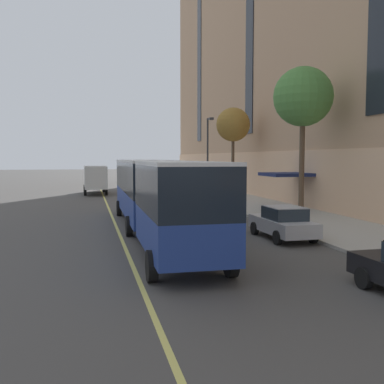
{
  "coord_description": "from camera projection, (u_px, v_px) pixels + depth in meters",
  "views": [
    {
      "loc": [
        -3.35,
        -22.45,
        3.83
      ],
      "look_at": [
        2.67,
        3.42,
        1.8
      ],
      "focal_mm": 42.0,
      "sensor_mm": 36.0,
      "label": 1
    }
  ],
  "objects": [
    {
      "name": "street_tree_mid_block",
      "position": [
        303.0,
        98.0,
        28.13
      ],
      "size": [
        3.73,
        3.73,
        9.37
      ],
      "color": "brown",
      "rests_on": "sidewalk"
    },
    {
      "name": "parked_car_silver_1",
      "position": [
        283.0,
        223.0,
        21.15
      ],
      "size": [
        1.99,
        4.35,
        1.56
      ],
      "color": "#B7B7BC",
      "rests_on": "ground"
    },
    {
      "name": "lane_centerline",
      "position": [
        116.0,
        226.0,
        25.34
      ],
      "size": [
        0.16,
        140.0,
        0.01
      ],
      "primitive_type": "cube",
      "color": "#E0D66B",
      "rests_on": "ground"
    },
    {
      "name": "city_bus",
      "position": [
        154.0,
        192.0,
        22.18
      ],
      "size": [
        2.96,
        19.72,
        3.7
      ],
      "color": "navy",
      "rests_on": "ground"
    },
    {
      "name": "box_truck",
      "position": [
        95.0,
        178.0,
        46.93
      ],
      "size": [
        2.44,
        7.02,
        2.98
      ],
      "color": "silver",
      "rests_on": "ground"
    },
    {
      "name": "parked_car_black_3",
      "position": [
        164.0,
        184.0,
        53.14
      ],
      "size": [
        2.05,
        4.65,
        1.56
      ],
      "color": "black",
      "rests_on": "ground"
    },
    {
      "name": "street_tree_far_uptown",
      "position": [
        233.0,
        125.0,
        41.66
      ],
      "size": [
        3.15,
        3.15,
        8.33
      ],
      "color": "brown",
      "rests_on": "sidewalk"
    },
    {
      "name": "sidewalk",
      "position": [
        302.0,
        218.0,
        27.94
      ],
      "size": [
        5.91,
        160.0,
        0.15
      ],
      "primitive_type": "cube",
      "color": "#ADA89E",
      "rests_on": "ground"
    },
    {
      "name": "fire_hydrant",
      "position": [
        191.0,
        190.0,
        46.99
      ],
      "size": [
        0.42,
        0.24,
        0.72
      ],
      "color": "red",
      "rests_on": "sidewalk"
    },
    {
      "name": "street_lamp",
      "position": [
        208.0,
        150.0,
        40.46
      ],
      "size": [
        0.36,
        1.48,
        7.25
      ],
      "color": "#2D2D30",
      "rests_on": "sidewalk"
    },
    {
      "name": "ground_plane",
      "position": [
        156.0,
        233.0,
        22.85
      ],
      "size": [
        260.0,
        260.0,
        0.0
      ],
      "primitive_type": "plane",
      "color": "#4C4947"
    }
  ]
}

